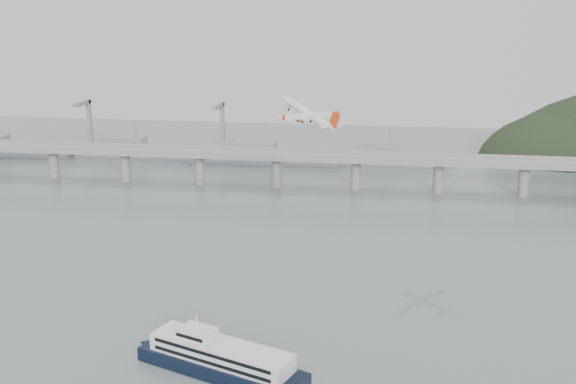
# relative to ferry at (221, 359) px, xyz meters

# --- Properties ---
(ground) EXTENTS (900.00, 900.00, 0.00)m
(ground) POSITION_rel_ferry_xyz_m (7.82, 27.57, -4.66)
(ground) COLOR slate
(ground) RESTS_ON ground
(bridge) EXTENTS (800.00, 22.00, 23.90)m
(bridge) POSITION_rel_ferry_xyz_m (6.67, 227.57, 12.98)
(bridge) COLOR gray
(bridge) RESTS_ON ground
(distant_fleet) EXTENTS (453.00, 60.90, 40.00)m
(distant_fleet) POSITION_rel_ferry_xyz_m (-147.53, 292.65, 1.56)
(distant_fleet) COLOR gray
(distant_fleet) RESTS_ON ground
(ferry) EXTENTS (87.42, 40.10, 17.20)m
(ferry) POSITION_rel_ferry_xyz_m (0.00, 0.00, 0.00)
(ferry) COLOR black
(ferry) RESTS_ON ground
(airliner) EXTENTS (28.09, 27.14, 13.53)m
(airliner) POSITION_rel_ferry_xyz_m (15.01, 91.05, 62.15)
(airliner) COLOR white
(airliner) RESTS_ON ground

